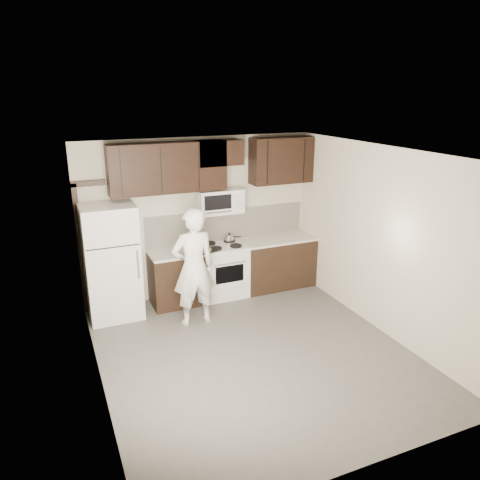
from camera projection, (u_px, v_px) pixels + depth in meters
floor at (254, 353)px, 6.38m from camera, size 4.50×4.50×0.00m
back_wall at (199, 218)px, 7.93m from camera, size 4.00×0.00×4.00m
ceiling at (256, 153)px, 5.55m from camera, size 4.50×4.50×0.00m
counter_run at (239, 268)px, 8.16m from camera, size 2.95×0.64×0.91m
stove at (223, 270)px, 8.04m from camera, size 0.76×0.66×0.94m
backsplash at (227, 224)px, 8.16m from camera, size 2.90×0.02×0.54m
upper_cabinets at (213, 163)px, 7.57m from camera, size 3.48×0.35×0.78m
microwave at (220, 201)px, 7.78m from camera, size 0.76×0.42×0.40m
refrigerator at (112, 262)px, 7.17m from camera, size 0.80×0.76×1.80m
door_trim at (82, 237)px, 7.21m from camera, size 0.50×0.08×2.12m
saucepan at (229, 238)px, 8.08m from camera, size 0.28×0.17×0.16m
baking_tray at (203, 251)px, 7.60m from camera, size 0.46×0.39×0.02m
pizza at (203, 250)px, 7.59m from camera, size 0.33×0.33×0.02m
person at (194, 267)px, 6.93m from camera, size 0.68×0.47×1.82m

